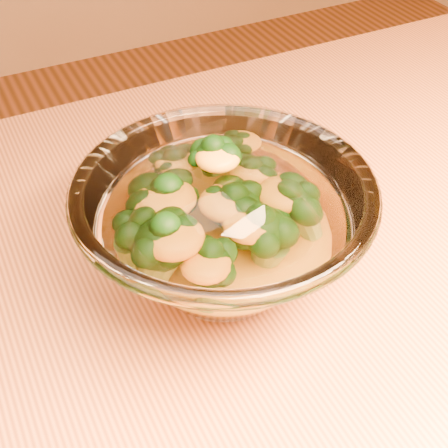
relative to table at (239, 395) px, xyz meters
The scene contains 4 objects.
table is the anchor object (origin of this frame).
glass_bowl 0.16m from the table, 77.74° to the left, with size 0.24×0.24×0.11m.
cheese_sauce 0.14m from the table, 77.74° to the left, with size 0.12×0.12×0.03m, color orange.
broccoli_heap 0.18m from the table, 87.44° to the left, with size 0.16×0.16×0.08m.
Camera 1 is at (-0.16, -0.28, 1.14)m, focal length 50.00 mm.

